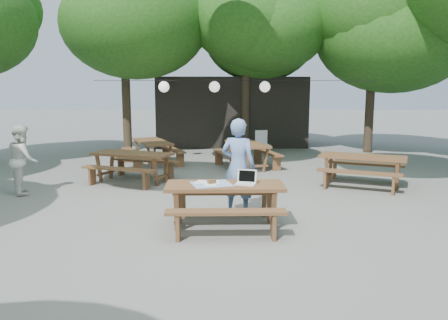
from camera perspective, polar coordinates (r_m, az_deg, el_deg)
name	(u,v)px	position (r m, az deg, el deg)	size (l,w,h in m)	color
ground	(225,214)	(8.35, 0.16, -7.04)	(80.00, 80.00, 0.00)	#63635E
pavilion	(231,111)	(18.54, 0.95, 6.41)	(6.00, 3.00, 2.80)	black
main_picnic_table	(225,205)	(7.49, 0.11, -5.88)	(2.00, 1.58, 0.75)	brown
picnic_table_nw	(132,167)	(11.30, -11.86, -0.88)	(2.33, 2.14, 0.75)	brown
picnic_table_ne	(362,170)	(11.09, 17.58, -1.30)	(2.39, 2.23, 0.75)	brown
picnic_table_far_w	(153,152)	(13.75, -9.31, 1.01)	(2.19, 2.36, 0.75)	brown
picnic_table_far_e	(247,155)	(13.07, 2.98, 0.68)	(2.03, 2.26, 0.75)	brown
woman	(238,166)	(8.20, 1.86, -0.83)	(0.66, 0.43, 1.81)	#6C8CC4
second_person	(23,159)	(10.79, -24.78, 0.08)	(0.76, 0.59, 1.56)	white
plastic_chair	(263,149)	(15.28, 5.08, 1.43)	(0.53, 0.53, 0.90)	silver
laptop	(246,180)	(7.42, 2.91, -2.68)	(0.39, 0.34, 0.24)	white
tabletop_clutter	(211,183)	(7.41, -1.68, -3.07)	(0.78, 0.71, 0.08)	#3472B4
paper_lanterns	(215,87)	(14.00, -1.20, 9.55)	(9.00, 0.34, 0.38)	black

